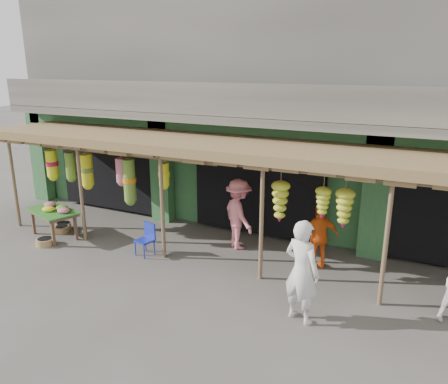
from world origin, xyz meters
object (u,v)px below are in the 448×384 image
at_px(person_front, 302,271).
at_px(person_shopper, 239,214).
at_px(blue_chair, 147,237).
at_px(flower_table, 54,212).
at_px(person_vendor, 319,237).

xyz_separation_m(person_front, person_shopper, (-2.36, 2.53, -0.07)).
relative_size(blue_chair, person_front, 0.41).
bearing_deg(blue_chair, flower_table, -163.09).
bearing_deg(person_front, person_shopper, -26.79).
distance_m(person_vendor, person_shopper, 2.15).
height_order(flower_table, person_vendor, person_vendor).
xyz_separation_m(person_front, person_vendor, (-0.23, 2.27, -0.21)).
height_order(blue_chair, person_shopper, person_shopper).
bearing_deg(person_shopper, flower_table, 56.74).
xyz_separation_m(blue_chair, person_shopper, (1.86, 1.36, 0.45)).
bearing_deg(person_vendor, person_front, 61.20).
bearing_deg(blue_chair, person_vendor, 29.48).
distance_m(person_front, person_vendor, 2.29).
xyz_separation_m(flower_table, person_vendor, (6.90, 1.24, 0.04)).
xyz_separation_m(flower_table, blue_chair, (2.91, 0.14, -0.27)).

